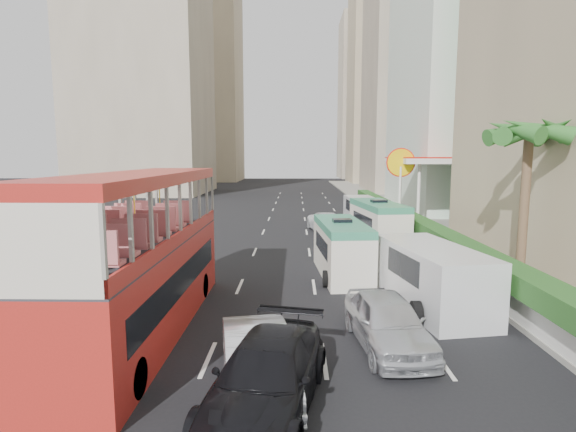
{
  "coord_description": "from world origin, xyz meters",
  "views": [
    {
      "loc": [
        -1.18,
        -13.7,
        5.56
      ],
      "look_at": [
        -1.5,
        4.0,
        3.2
      ],
      "focal_mm": 28.0,
      "sensor_mm": 36.0,
      "label": 1
    }
  ],
  "objects_px": {
    "double_decker_bus": "(142,254)",
    "palm_tree": "(524,212)",
    "van_asset": "(328,232)",
    "car_black": "(267,408)",
    "car_silver_lane_a": "(257,388)",
    "panel_van_near": "(432,277)",
    "shell_station": "(433,191)",
    "minibus_far": "(378,224)",
    "panel_van_far": "(361,211)",
    "minibus_near": "(342,249)",
    "car_silver_lane_b": "(386,347)"
  },
  "relations": [
    {
      "from": "minibus_far",
      "to": "shell_station",
      "type": "xyz_separation_m",
      "value": [
        6.08,
        9.11,
        1.38
      ]
    },
    {
      "from": "palm_tree",
      "to": "car_black",
      "type": "bearing_deg",
      "value": -138.87
    },
    {
      "from": "minibus_near",
      "to": "minibus_far",
      "type": "xyz_separation_m",
      "value": [
        2.97,
        7.0,
        0.1
      ]
    },
    {
      "from": "minibus_near",
      "to": "minibus_far",
      "type": "bearing_deg",
      "value": 62.32
    },
    {
      "from": "car_silver_lane_b",
      "to": "minibus_near",
      "type": "relative_size",
      "value": 0.8
    },
    {
      "from": "minibus_near",
      "to": "car_silver_lane_b",
      "type": "bearing_deg",
      "value": -90.86
    },
    {
      "from": "panel_van_near",
      "to": "shell_station",
      "type": "height_order",
      "value": "shell_station"
    },
    {
      "from": "minibus_far",
      "to": "panel_van_near",
      "type": "xyz_separation_m",
      "value": [
        -0.09,
        -11.42,
        -0.23
      ]
    },
    {
      "from": "palm_tree",
      "to": "van_asset",
      "type": "bearing_deg",
      "value": 113.78
    },
    {
      "from": "car_silver_lane_a",
      "to": "palm_tree",
      "type": "bearing_deg",
      "value": 26.2
    },
    {
      "from": "double_decker_bus",
      "to": "car_silver_lane_a",
      "type": "distance_m",
      "value": 5.82
    },
    {
      "from": "double_decker_bus",
      "to": "van_asset",
      "type": "relative_size",
      "value": 2.18
    },
    {
      "from": "car_silver_lane_a",
      "to": "panel_van_far",
      "type": "height_order",
      "value": "panel_van_far"
    },
    {
      "from": "van_asset",
      "to": "shell_station",
      "type": "xyz_separation_m",
      "value": [
        8.83,
        3.95,
        2.75
      ]
    },
    {
      "from": "panel_van_near",
      "to": "palm_tree",
      "type": "height_order",
      "value": "palm_tree"
    },
    {
      "from": "double_decker_bus",
      "to": "minibus_near",
      "type": "bearing_deg",
      "value": 44.76
    },
    {
      "from": "palm_tree",
      "to": "panel_van_near",
      "type": "bearing_deg",
      "value": -158.95
    },
    {
      "from": "car_black",
      "to": "panel_van_near",
      "type": "height_order",
      "value": "panel_van_near"
    },
    {
      "from": "minibus_far",
      "to": "palm_tree",
      "type": "relative_size",
      "value": 0.97
    },
    {
      "from": "car_silver_lane_a",
      "to": "palm_tree",
      "type": "relative_size",
      "value": 0.69
    },
    {
      "from": "double_decker_bus",
      "to": "shell_station",
      "type": "distance_m",
      "value": 28.02
    },
    {
      "from": "shell_station",
      "to": "panel_van_far",
      "type": "bearing_deg",
      "value": 176.18
    },
    {
      "from": "car_silver_lane_a",
      "to": "van_asset",
      "type": "xyz_separation_m",
      "value": [
        3.28,
        22.55,
        0.0
      ]
    },
    {
      "from": "van_asset",
      "to": "panel_van_far",
      "type": "height_order",
      "value": "panel_van_far"
    },
    {
      "from": "van_asset",
      "to": "palm_tree",
      "type": "xyz_separation_m",
      "value": [
        6.63,
        -15.05,
        3.38
      ]
    },
    {
      "from": "van_asset",
      "to": "minibus_far",
      "type": "distance_m",
      "value": 6.0
    },
    {
      "from": "panel_van_near",
      "to": "palm_tree",
      "type": "distance_m",
      "value": 4.8
    },
    {
      "from": "car_black",
      "to": "palm_tree",
      "type": "distance_m",
      "value": 13.2
    },
    {
      "from": "palm_tree",
      "to": "shell_station",
      "type": "distance_m",
      "value": 19.14
    },
    {
      "from": "van_asset",
      "to": "car_black",
      "type": "bearing_deg",
      "value": -106.69
    },
    {
      "from": "van_asset",
      "to": "palm_tree",
      "type": "bearing_deg",
      "value": -75.66
    },
    {
      "from": "minibus_near",
      "to": "palm_tree",
      "type": "relative_size",
      "value": 0.9
    },
    {
      "from": "double_decker_bus",
      "to": "car_silver_lane_b",
      "type": "distance_m",
      "value": 7.98
    },
    {
      "from": "car_black",
      "to": "double_decker_bus",
      "type": "bearing_deg",
      "value": 145.11
    },
    {
      "from": "minibus_far",
      "to": "car_black",
      "type": "bearing_deg",
      "value": -114.89
    },
    {
      "from": "double_decker_bus",
      "to": "panel_van_near",
      "type": "height_order",
      "value": "double_decker_bus"
    },
    {
      "from": "car_black",
      "to": "van_asset",
      "type": "distance_m",
      "value": 23.63
    },
    {
      "from": "car_silver_lane_b",
      "to": "palm_tree",
      "type": "xyz_separation_m",
      "value": [
        6.31,
        5.08,
        3.38
      ]
    },
    {
      "from": "car_silver_lane_a",
      "to": "shell_station",
      "type": "distance_m",
      "value": 29.27
    },
    {
      "from": "car_silver_lane_b",
      "to": "palm_tree",
      "type": "bearing_deg",
      "value": 32.39
    },
    {
      "from": "van_asset",
      "to": "panel_van_far",
      "type": "xyz_separation_m",
      "value": [
        3.09,
        4.34,
        1.09
      ]
    },
    {
      "from": "minibus_far",
      "to": "double_decker_bus",
      "type": "bearing_deg",
      "value": -133.01
    },
    {
      "from": "van_asset",
      "to": "panel_van_near",
      "type": "distance_m",
      "value": 16.82
    },
    {
      "from": "panel_van_far",
      "to": "palm_tree",
      "type": "relative_size",
      "value": 0.85
    },
    {
      "from": "car_silver_lane_a",
      "to": "minibus_near",
      "type": "distance_m",
      "value": 10.92
    },
    {
      "from": "double_decker_bus",
      "to": "palm_tree",
      "type": "xyz_separation_m",
      "value": [
        13.8,
        4.0,
        0.85
      ]
    },
    {
      "from": "panel_van_near",
      "to": "minibus_far",
      "type": "bearing_deg",
      "value": 79.63
    },
    {
      "from": "car_silver_lane_a",
      "to": "double_decker_bus",
      "type": "bearing_deg",
      "value": 127.07
    },
    {
      "from": "car_silver_lane_a",
      "to": "minibus_far",
      "type": "xyz_separation_m",
      "value": [
        6.03,
        17.4,
        1.37
      ]
    },
    {
      "from": "double_decker_bus",
      "to": "minibus_near",
      "type": "relative_size",
      "value": 1.92
    }
  ]
}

